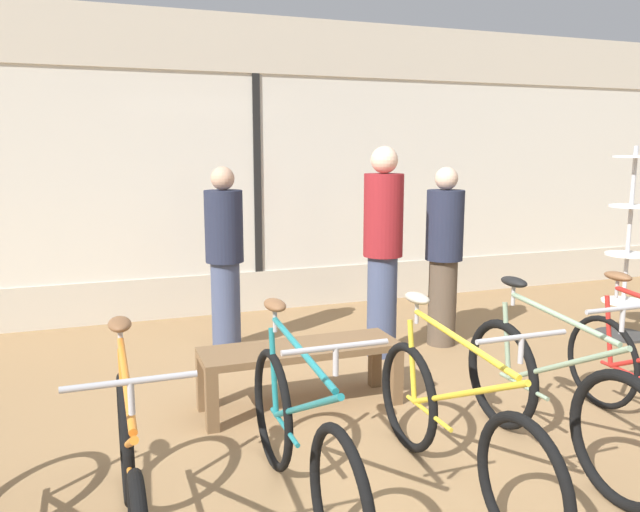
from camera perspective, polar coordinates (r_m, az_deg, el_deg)
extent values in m
plane|color=#99754C|center=(3.95, 8.34, -17.57)|extent=(24.00, 24.00, 0.00)
cube|color=beige|center=(7.10, -5.63, -3.15)|extent=(12.00, 0.08, 0.45)
cube|color=silver|center=(6.93, -5.81, 7.39)|extent=(12.00, 0.04, 2.15)
cube|color=beige|center=(7.01, -6.01, 18.70)|extent=(12.00, 0.08, 0.60)
cube|color=black|center=(6.90, -5.75, 7.39)|extent=(0.08, 0.02, 2.15)
torus|color=black|center=(3.48, -17.34, -15.63)|extent=(0.05, 0.68, 0.68)
cylinder|color=orange|center=(2.86, -17.01, -16.06)|extent=(0.03, 0.99, 0.51)
cylinder|color=orange|center=(3.35, -17.52, -12.20)|extent=(0.03, 0.11, 0.49)
cylinder|color=orange|center=(2.78, -17.33, -10.68)|extent=(0.03, 0.92, 0.10)
cylinder|color=orange|center=(3.26, -17.12, -17.40)|extent=(0.03, 0.48, 0.03)
cylinder|color=#B2B2B7|center=(3.21, -17.77, -7.31)|extent=(0.02, 0.02, 0.14)
ellipsoid|color=brown|center=(3.19, -17.85, -5.94)|extent=(0.11, 0.22, 0.06)
cylinder|color=#B2B2B7|center=(2.32, -16.88, -12.32)|extent=(0.02, 0.02, 0.12)
cylinder|color=#ADADB2|center=(2.30, -16.95, -10.94)|extent=(0.46, 0.02, 0.02)
torus|color=black|center=(3.66, -4.38, -13.80)|extent=(0.05, 0.69, 0.69)
torus|color=black|center=(2.78, 1.88, -21.95)|extent=(0.05, 0.69, 0.69)
cylinder|color=#1E7A7F|center=(3.07, -1.53, -13.67)|extent=(0.03, 0.98, 0.51)
cylinder|color=#1E7A7F|center=(3.53, -4.25, -10.48)|extent=(0.03, 0.11, 0.49)
cylinder|color=#1E7A7F|center=(3.00, -1.74, -8.63)|extent=(0.03, 0.91, 0.10)
cylinder|color=#1E7A7F|center=(3.45, -3.29, -15.29)|extent=(0.03, 0.47, 0.03)
cylinder|color=#B2B2B7|center=(3.40, -4.13, -5.79)|extent=(0.02, 0.02, 0.14)
ellipsoid|color=brown|center=(3.38, -4.15, -4.49)|extent=(0.11, 0.22, 0.06)
cylinder|color=#B2B2B7|center=(2.57, 1.45, -9.61)|extent=(0.02, 0.02, 0.12)
cylinder|color=#ADADB2|center=(2.55, 1.46, -8.33)|extent=(0.46, 0.02, 0.02)
torus|color=black|center=(3.90, 8.05, -12.61)|extent=(0.05, 0.66, 0.66)
torus|color=black|center=(3.08, 17.99, -19.35)|extent=(0.05, 0.66, 0.66)
cylinder|color=gold|center=(3.35, 12.88, -12.18)|extent=(0.03, 1.01, 0.51)
cylinder|color=gold|center=(3.78, 8.42, -9.45)|extent=(0.03, 0.11, 0.49)
cylinder|color=gold|center=(3.28, 12.78, -7.54)|extent=(0.03, 0.94, 0.10)
cylinder|color=gold|center=(3.70, 9.87, -13.91)|extent=(0.03, 0.49, 0.03)
cylinder|color=#B2B2B7|center=(3.65, 8.84, -5.05)|extent=(0.02, 0.02, 0.14)
ellipsoid|color=#B2A893|center=(3.63, 8.87, -3.83)|extent=(0.11, 0.22, 0.06)
cylinder|color=#B2B2B7|center=(2.89, 17.90, -8.19)|extent=(0.02, 0.02, 0.12)
cylinder|color=#ADADB2|center=(2.87, 17.96, -7.05)|extent=(0.46, 0.02, 0.02)
torus|color=black|center=(4.30, 16.23, -10.30)|extent=(0.06, 0.71, 0.71)
torus|color=black|center=(3.61, 25.88, -14.89)|extent=(0.06, 0.71, 0.71)
cylinder|color=gray|center=(3.83, 21.20, -9.29)|extent=(0.03, 0.93, 0.51)
cylinder|color=gray|center=(4.20, 16.71, -7.38)|extent=(0.03, 0.11, 0.49)
cylinder|color=gray|center=(3.78, 21.16, -5.21)|extent=(0.03, 0.86, 0.10)
cylinder|color=gray|center=(4.14, 18.09, -11.22)|extent=(0.03, 0.45, 0.03)
cylinder|color=#B2B2B7|center=(4.09, 17.26, -3.37)|extent=(0.02, 0.02, 0.14)
ellipsoid|color=black|center=(4.07, 17.31, -2.27)|extent=(0.11, 0.22, 0.06)
cylinder|color=#B2B2B7|center=(3.45, 25.92, -5.28)|extent=(0.02, 0.02, 0.12)
cylinder|color=#ADADB2|center=(3.44, 26.00, -4.31)|extent=(0.46, 0.02, 0.02)
torus|color=black|center=(4.86, 24.36, -8.81)|extent=(0.04, 0.66, 0.66)
cylinder|color=red|center=(4.77, 24.90, -6.20)|extent=(0.03, 0.11, 0.49)
cylinder|color=red|center=(4.71, 26.43, -9.58)|extent=(0.03, 0.48, 0.03)
cylinder|color=#B2B2B7|center=(4.67, 25.51, -2.65)|extent=(0.02, 0.02, 0.14)
ellipsoid|color=brown|center=(4.66, 25.59, -1.68)|extent=(0.11, 0.22, 0.06)
cylinder|color=#333333|center=(6.80, 25.77, -6.51)|extent=(0.48, 0.48, 0.03)
cylinder|color=silver|center=(6.62, 26.34, 1.04)|extent=(0.04, 0.04, 1.84)
cylinder|color=white|center=(6.72, 25.98, -3.74)|extent=(0.40, 0.40, 0.02)
cylinder|color=white|center=(6.64, 26.28, 0.14)|extent=(0.40, 0.40, 0.02)
cylinder|color=white|center=(6.59, 26.58, 4.10)|extent=(0.40, 0.40, 0.02)
cylinder|color=white|center=(6.56, 26.89, 8.11)|extent=(0.40, 0.40, 0.02)
cube|color=brown|center=(4.41, -1.80, -8.51)|extent=(1.40, 0.44, 0.05)
cube|color=brown|center=(4.17, -9.86, -13.02)|extent=(0.08, 0.08, 0.40)
cube|color=brown|center=(4.57, 6.98, -10.91)|extent=(0.08, 0.08, 0.40)
cube|color=brown|center=(4.50, -10.69, -11.30)|extent=(0.08, 0.08, 0.40)
cube|color=brown|center=(4.87, 5.04, -9.53)|extent=(0.08, 0.08, 0.40)
cylinder|color=#424C6B|center=(5.74, -8.59, -4.49)|extent=(0.34, 0.34, 0.81)
cylinder|color=#23283D|center=(5.60, -8.78, 2.69)|extent=(0.45, 0.45, 0.64)
sphere|color=tan|center=(5.57, -8.89, 7.02)|extent=(0.21, 0.21, 0.21)
cylinder|color=brown|center=(5.91, 11.11, -4.17)|extent=(0.37, 0.37, 0.80)
cylinder|color=#23283D|center=(5.78, 11.35, 2.78)|extent=(0.48, 0.48, 0.64)
sphere|color=beige|center=(5.74, 11.49, 6.96)|extent=(0.21, 0.21, 0.21)
cylinder|color=#424C6B|center=(5.51, 5.68, -4.58)|extent=(0.33, 0.33, 0.89)
cylinder|color=maroon|center=(5.36, 5.82, 3.73)|extent=(0.44, 0.44, 0.71)
sphere|color=beige|center=(5.34, 5.91, 8.73)|extent=(0.23, 0.23, 0.23)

